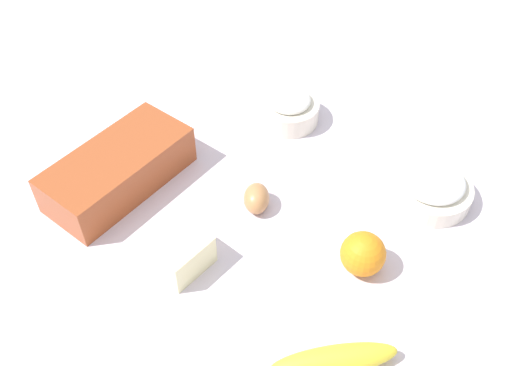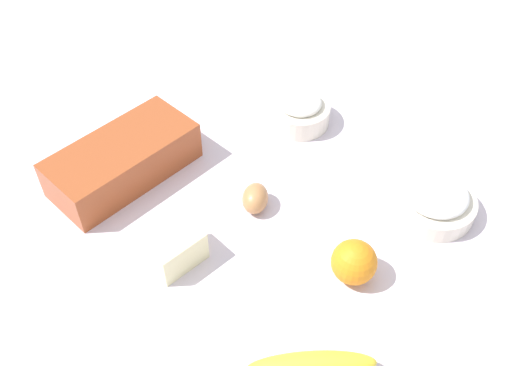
# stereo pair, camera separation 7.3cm
# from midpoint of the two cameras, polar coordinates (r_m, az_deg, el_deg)

# --- Properties ---
(ground_plane) EXTENTS (2.40, 2.40, 0.02)m
(ground_plane) POSITION_cam_midpoint_polar(r_m,az_deg,el_deg) (1.09, 1.90, -1.88)
(ground_plane) COLOR silver
(loaf_pan) EXTENTS (0.28, 0.14, 0.08)m
(loaf_pan) POSITION_cam_midpoint_polar(r_m,az_deg,el_deg) (1.12, -11.04, 2.22)
(loaf_pan) COLOR #9E4723
(loaf_pan) RESTS_ON ground_plane
(flour_bowl) EXTENTS (0.13, 0.13, 0.07)m
(flour_bowl) POSITION_cam_midpoint_polar(r_m,az_deg,el_deg) (1.23, 5.96, 6.99)
(flour_bowl) COLOR silver
(flour_bowl) RESTS_ON ground_plane
(sugar_bowl) EXTENTS (0.15, 0.15, 0.07)m
(sugar_bowl) POSITION_cam_midpoint_polar(r_m,az_deg,el_deg) (1.10, 18.83, -1.67)
(sugar_bowl) COLOR silver
(sugar_bowl) RESTS_ON ground_plane
(banana) EXTENTS (0.17, 0.16, 0.04)m
(banana) POSITION_cam_midpoint_polar(r_m,az_deg,el_deg) (0.88, 7.87, -17.38)
(banana) COLOR yellow
(banana) RESTS_ON ground_plane
(orange_fruit) EXTENTS (0.08, 0.08, 0.08)m
(orange_fruit) POSITION_cam_midpoint_polar(r_m,az_deg,el_deg) (0.97, 11.69, -7.64)
(orange_fruit) COLOR orange
(orange_fruit) RESTS_ON ground_plane
(butter_block) EXTENTS (0.09, 0.07, 0.06)m
(butter_block) POSITION_cam_midpoint_polar(r_m,az_deg,el_deg) (0.98, -5.70, -6.58)
(butter_block) COLOR #F4EDB2
(butter_block) RESTS_ON ground_plane
(egg_near_butter) EXTENTS (0.08, 0.08, 0.05)m
(egg_near_butter) POSITION_cam_midpoint_polar(r_m,az_deg,el_deg) (1.05, 1.90, -1.56)
(egg_near_butter) COLOR #B97D4C
(egg_near_butter) RESTS_ON ground_plane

